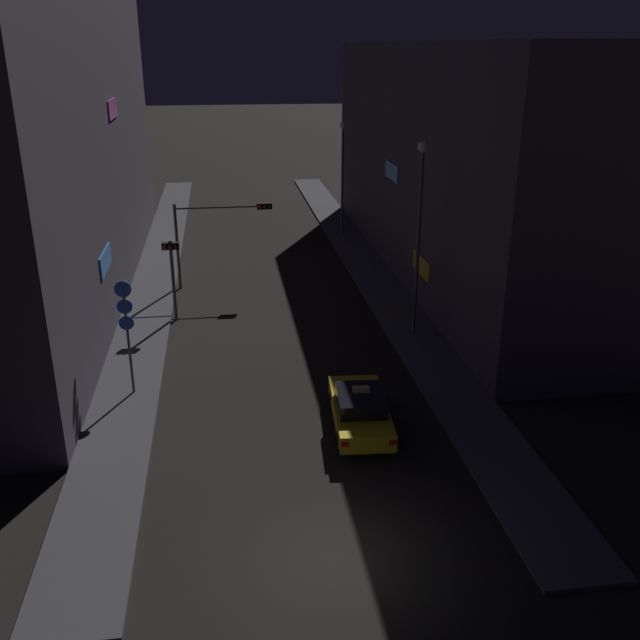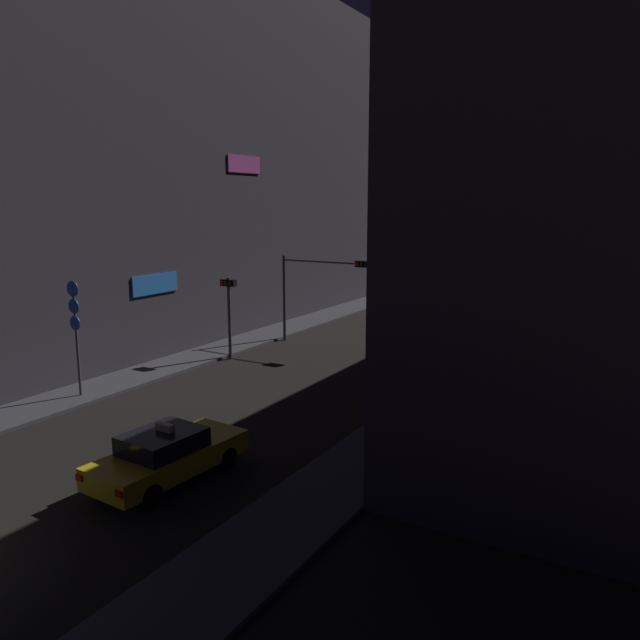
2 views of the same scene
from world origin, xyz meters
TOP-DOWN VIEW (x-y plane):
  - sidewalk_left at (-6.13, 25.85)m, footprint 2.42×55.69m
  - sidewalk_right at (6.13, 25.85)m, footprint 2.42×55.69m
  - building_facade_left at (-12.94, 22.58)m, footprint 11.28×34.95m
  - taxi at (2.08, 6.35)m, footprint 2.11×4.57m
  - traffic_light_overhead at (-2.53, 22.35)m, footprint 5.16×0.42m
  - traffic_light_left_kerb at (-4.67, 17.61)m, footprint 0.80×0.42m
  - sign_pole_left at (-5.87, 9.98)m, footprint 0.60×0.10m
  - street_lamp_near_block at (6.08, 14.08)m, footprint 0.47×0.47m
  - street_lamp_far_block at (5.91, 32.18)m, footprint 0.43×0.43m

SIDE VIEW (x-z plane):
  - sidewalk_left at x=-6.13m, z-range 0.00..0.13m
  - sidewalk_right at x=6.13m, z-range 0.00..0.13m
  - taxi at x=2.08m, z-range -0.07..1.55m
  - traffic_light_left_kerb at x=-4.67m, z-range 0.83..4.75m
  - sign_pole_left at x=-5.87m, z-range 0.61..5.00m
  - traffic_light_overhead at x=-2.53m, z-range 1.13..5.75m
  - street_lamp_far_block at x=5.91m, z-range 1.06..8.58m
  - street_lamp_near_block at x=6.08m, z-range 1.34..9.86m
  - building_facade_left at x=-12.94m, z-range 0.00..20.40m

